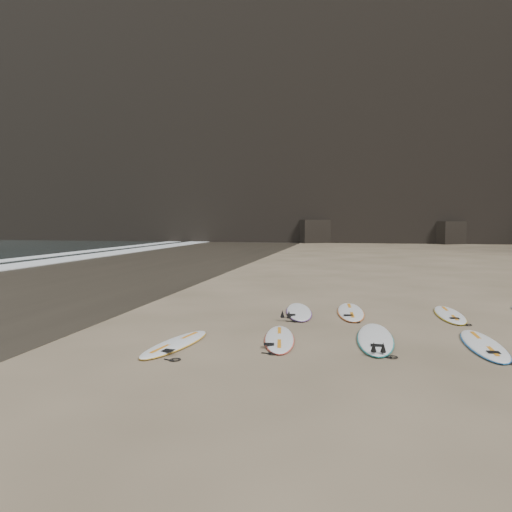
{
  "coord_description": "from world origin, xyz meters",
  "views": [
    {
      "loc": [
        -1.25,
        -9.92,
        2.34
      ],
      "look_at": [
        -3.6,
        1.82,
        1.5
      ],
      "focal_mm": 35.0,
      "sensor_mm": 36.0,
      "label": 1
    }
  ],
  "objects": [
    {
      "name": "surfboard_7",
      "position": [
        1.05,
        2.94,
        0.04
      ],
      "size": [
        0.63,
        2.48,
        0.09
      ],
      "primitive_type": "ellipsoid",
      "rotation": [
        0.0,
        0.0,
        0.01
      ],
      "color": "white",
      "rests_on": "ground"
    },
    {
      "name": "surfboard_0",
      "position": [
        -4.55,
        -1.15,
        0.04
      ],
      "size": [
        0.91,
        2.36,
        0.08
      ],
      "primitive_type": "ellipsoid",
      "rotation": [
        0.0,
        0.0,
        -0.16
      ],
      "color": "white",
      "rests_on": "ground"
    },
    {
      "name": "wet_sand",
      "position": [
        -13.0,
        10.0,
        0.0
      ],
      "size": [
        12.0,
        200.0,
        0.01
      ],
      "primitive_type": "cube",
      "color": "#383026",
      "rests_on": "ground"
    },
    {
      "name": "surfboard_6",
      "position": [
        -1.35,
        2.85,
        0.05
      ],
      "size": [
        0.8,
        2.64,
        0.09
      ],
      "primitive_type": "ellipsoid",
      "rotation": [
        0.0,
        0.0,
        0.07
      ],
      "color": "white",
      "rests_on": "ground"
    },
    {
      "name": "surfboard_5",
      "position": [
        -2.64,
        2.63,
        0.05
      ],
      "size": [
        0.99,
        2.59,
        0.09
      ],
      "primitive_type": "ellipsoid",
      "rotation": [
        0.0,
        0.0,
        0.16
      ],
      "color": "white",
      "rests_on": "ground"
    },
    {
      "name": "ground",
      "position": [
        0.0,
        0.0,
        0.0
      ],
      "size": [
        240.0,
        240.0,
        0.0
      ],
      "primitive_type": "plane",
      "color": "#897559",
      "rests_on": "ground"
    },
    {
      "name": "surfboard_1",
      "position": [
        -2.69,
        -0.37,
        0.04
      ],
      "size": [
        0.89,
        2.37,
        0.08
      ],
      "primitive_type": "ellipsoid",
      "rotation": [
        0.0,
        0.0,
        0.15
      ],
      "color": "white",
      "rests_on": "ground"
    },
    {
      "name": "surfboard_3",
      "position": [
        1.12,
        -0.12,
        0.05
      ],
      "size": [
        0.63,
        2.54,
        0.09
      ],
      "primitive_type": "ellipsoid",
      "rotation": [
        0.0,
        0.0,
        0.01
      ],
      "color": "white",
      "rests_on": "ground"
    },
    {
      "name": "surfboard_2",
      "position": [
        -0.84,
        0.02,
        0.05
      ],
      "size": [
        0.68,
        2.79,
        0.1
      ],
      "primitive_type": "ellipsoid",
      "rotation": [
        0.0,
        0.0,
        -0.0
      ],
      "color": "white",
      "rests_on": "ground"
    }
  ]
}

